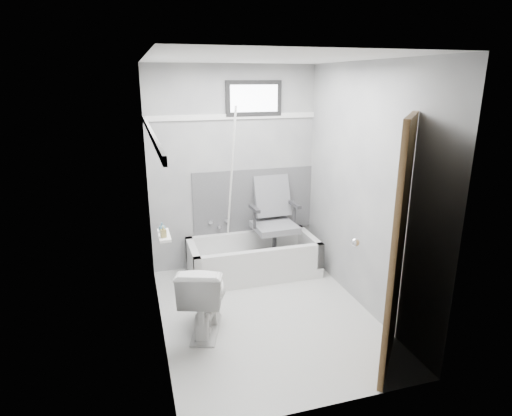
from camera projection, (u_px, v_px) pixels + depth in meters
name	position (u px, v px, depth m)	size (l,w,h in m)	color
floor	(266.00, 314.00, 4.23)	(2.60, 2.60, 0.00)	silver
ceiling	(268.00, 58.00, 3.53)	(2.60, 2.60, 0.00)	silver
wall_back	(233.00, 170.00, 5.07)	(2.00, 0.02, 2.40)	slate
wall_front	(330.00, 251.00, 2.69)	(2.00, 0.02, 2.40)	slate
wall_left	(154.00, 207.00, 3.61)	(0.02, 2.60, 2.40)	slate
wall_right	(365.00, 190.00, 4.15)	(0.02, 2.60, 2.40)	slate
bathtub	(253.00, 257.00, 5.06)	(1.50, 0.70, 0.42)	silver
office_chair	(275.00, 221.00, 5.06)	(0.58, 0.58, 1.00)	slate
toilet	(204.00, 296.00, 3.87)	(0.39, 0.70, 0.69)	white
door	(453.00, 261.00, 3.03)	(0.78, 0.78, 2.00)	#53371F
window	(254.00, 98.00, 4.89)	(0.66, 0.04, 0.40)	black
backerboard	(254.00, 201.00, 5.25)	(1.50, 0.02, 0.78)	#4C4C4F
trim_back	(233.00, 117.00, 4.88)	(2.00, 0.02, 0.06)	white
trim_left	(151.00, 133.00, 3.43)	(0.02, 2.60, 0.06)	white
pole	(231.00, 187.00, 4.87)	(0.02, 0.02, 1.95)	white
shelf	(164.00, 235.00, 3.80)	(0.10, 0.32, 0.03)	white
soap_bottle_a	(163.00, 231.00, 3.71)	(0.05, 0.05, 0.10)	#9D8F4E
soap_bottle_b	(162.00, 227.00, 3.84)	(0.06, 0.06, 0.08)	slate
faucet	(219.00, 224.00, 5.18)	(0.26, 0.10, 0.16)	silver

